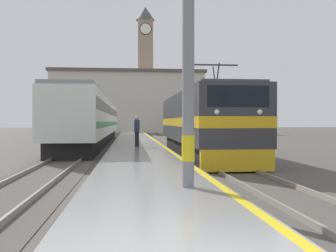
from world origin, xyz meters
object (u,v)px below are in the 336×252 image
passenger_train (94,120)px  catenary_mast (193,29)px  person_on_platform (137,130)px  locomotive_train (201,123)px  clock_tower (145,66)px

passenger_train → catenary_mast: bearing=-80.3°
passenger_train → catenary_mast: (4.47, -26.07, 1.95)m
catenary_mast → person_on_platform: bearing=93.7°
catenary_mast → passenger_train: bearing=99.7°
passenger_train → person_on_platform: passenger_train is taller
locomotive_train → person_on_platform: 4.41m
passenger_train → catenary_mast: catenary_mast is taller
person_on_platform → clock_tower: clock_tower is taller
clock_tower → catenary_mast: bearing=-91.6°
passenger_train → person_on_platform: 11.60m
passenger_train → clock_tower: 49.06m
person_on_platform → clock_tower: 59.62m
person_on_platform → clock_tower: size_ratio=0.07×
passenger_train → locomotive_train: bearing=-63.1°
person_on_platform → passenger_train: bearing=107.6°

